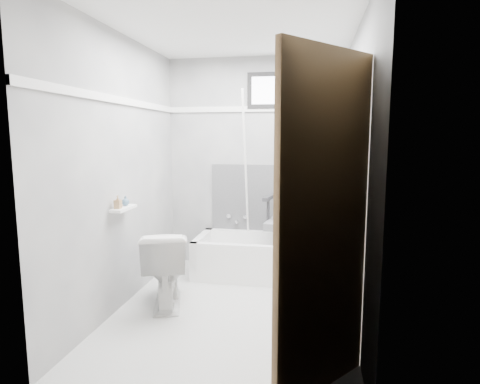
% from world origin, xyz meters
% --- Properties ---
extents(floor, '(2.60, 2.60, 0.00)m').
position_xyz_m(floor, '(0.00, 0.00, 0.00)').
color(floor, white).
rests_on(floor, ground).
extents(ceiling, '(2.60, 2.60, 0.00)m').
position_xyz_m(ceiling, '(0.00, 0.00, 2.40)').
color(ceiling, silver).
rests_on(ceiling, floor).
extents(wall_back, '(2.00, 0.02, 2.40)m').
position_xyz_m(wall_back, '(0.00, 1.30, 1.20)').
color(wall_back, slate).
rests_on(wall_back, floor).
extents(wall_front, '(2.00, 0.02, 2.40)m').
position_xyz_m(wall_front, '(0.00, -1.30, 1.20)').
color(wall_front, slate).
rests_on(wall_front, floor).
extents(wall_left, '(0.02, 2.60, 2.40)m').
position_xyz_m(wall_left, '(-1.00, 0.00, 1.20)').
color(wall_left, slate).
rests_on(wall_left, floor).
extents(wall_right, '(0.02, 2.60, 2.40)m').
position_xyz_m(wall_right, '(1.00, 0.00, 1.20)').
color(wall_right, slate).
rests_on(wall_right, floor).
extents(bathtub, '(1.50, 0.70, 0.42)m').
position_xyz_m(bathtub, '(0.17, 0.93, 0.21)').
color(bathtub, white).
rests_on(bathtub, floor).
extents(office_chair, '(0.71, 0.71, 1.08)m').
position_xyz_m(office_chair, '(0.47, 0.97, 0.66)').
color(office_chair, slate).
rests_on(office_chair, bathtub).
extents(toilet, '(0.58, 0.78, 0.69)m').
position_xyz_m(toilet, '(-0.62, 0.02, 0.34)').
color(toilet, white).
rests_on(toilet, floor).
extents(door, '(0.78, 0.78, 2.00)m').
position_xyz_m(door, '(0.98, -1.28, 1.00)').
color(door, brown).
rests_on(door, floor).
extents(window, '(0.66, 0.04, 0.40)m').
position_xyz_m(window, '(0.25, 1.29, 2.02)').
color(window, black).
rests_on(window, wall_back).
extents(backerboard, '(1.50, 0.02, 0.78)m').
position_xyz_m(backerboard, '(0.25, 1.29, 0.80)').
color(backerboard, '#4C4C4F').
rests_on(backerboard, wall_back).
extents(trim_back, '(2.00, 0.02, 0.06)m').
position_xyz_m(trim_back, '(0.00, 1.29, 1.82)').
color(trim_back, white).
rests_on(trim_back, wall_back).
extents(trim_left, '(0.02, 2.60, 0.06)m').
position_xyz_m(trim_left, '(-0.99, 0.00, 1.82)').
color(trim_left, white).
rests_on(trim_left, wall_left).
extents(pole, '(0.02, 0.53, 1.89)m').
position_xyz_m(pole, '(-0.06, 1.06, 1.05)').
color(pole, white).
rests_on(pole, bathtub).
extents(shelf, '(0.10, 0.32, 0.02)m').
position_xyz_m(shelf, '(-0.93, -0.13, 0.90)').
color(shelf, white).
rests_on(shelf, wall_left).
extents(soap_bottle_a, '(0.05, 0.05, 0.12)m').
position_xyz_m(soap_bottle_a, '(-0.94, -0.21, 0.97)').
color(soap_bottle_a, '#A27C51').
rests_on(soap_bottle_a, shelf).
extents(soap_bottle_b, '(0.08, 0.08, 0.08)m').
position_xyz_m(soap_bottle_b, '(-0.94, -0.07, 0.96)').
color(soap_bottle_b, slate).
rests_on(soap_bottle_b, shelf).
extents(faucet, '(0.26, 0.10, 0.16)m').
position_xyz_m(faucet, '(-0.20, 1.27, 0.55)').
color(faucet, silver).
rests_on(faucet, wall_back).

